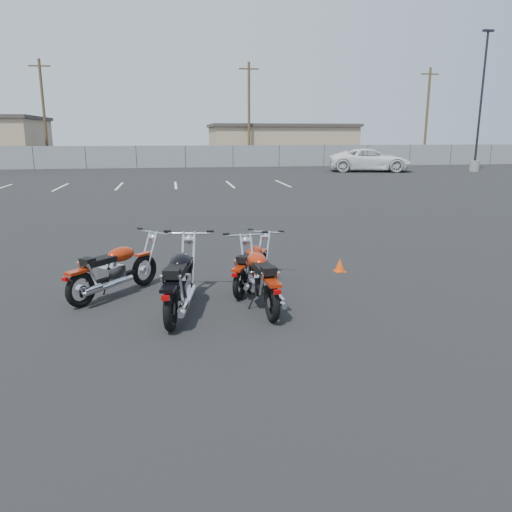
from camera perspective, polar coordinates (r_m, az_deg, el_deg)
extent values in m
plane|color=black|center=(8.29, -0.68, -5.40)|extent=(120.00, 120.00, 0.00)
torus|color=black|center=(9.39, -12.63, -1.59)|extent=(0.47, 0.50, 0.58)
cylinder|color=silver|center=(9.39, -12.63, -1.59)|extent=(0.18, 0.18, 0.16)
torus|color=black|center=(8.51, -19.38, -3.65)|extent=(0.47, 0.50, 0.58)
cylinder|color=silver|center=(8.51, -19.38, -3.65)|extent=(0.18, 0.18, 0.16)
cube|color=black|center=(8.92, -15.85, -2.33)|extent=(0.76, 0.82, 0.06)
cube|color=silver|center=(8.87, -16.11, -2.04)|extent=(0.45, 0.46, 0.29)
cylinder|color=silver|center=(8.83, -16.19, -0.95)|extent=(0.31, 0.31, 0.26)
ellipsoid|color=#952109|center=(8.94, -15.17, 0.19)|extent=(0.60, 0.62, 0.25)
cube|color=black|center=(8.65, -17.44, -0.54)|extent=(0.55, 0.56, 0.10)
cube|color=black|center=(8.50, -18.71, -0.62)|extent=(0.28, 0.27, 0.12)
cube|color=#952109|center=(8.41, -19.65, -1.69)|extent=(0.40, 0.42, 0.05)
cube|color=#952109|center=(9.31, -12.73, 0.23)|extent=(0.32, 0.33, 0.04)
cylinder|color=silver|center=(8.44, -18.25, -1.98)|extent=(0.16, 0.16, 0.38)
cylinder|color=silver|center=(8.62, -19.23, -1.74)|extent=(0.16, 0.16, 0.38)
cylinder|color=silver|center=(8.64, -16.59, -3.30)|extent=(0.79, 0.85, 0.12)
cylinder|color=silver|center=(8.45, -18.19, -3.67)|extent=(0.32, 0.33, 0.13)
cylinder|color=silver|center=(9.33, -11.85, 0.33)|extent=(0.29, 0.31, 0.77)
cylinder|color=silver|center=(9.45, -12.60, 0.46)|extent=(0.29, 0.31, 0.77)
sphere|color=silver|center=(9.44, -11.64, 2.07)|extent=(0.22, 0.22, 0.16)
cylinder|color=silver|center=(9.44, -11.59, 2.67)|extent=(0.52, 0.48, 0.03)
cylinder|color=black|center=(9.19, -10.17, 2.68)|extent=(0.11, 0.10, 0.03)
cylinder|color=black|center=(9.66, -13.13, 3.07)|extent=(0.11, 0.10, 0.03)
cylinder|color=black|center=(9.01, -16.81, -3.46)|extent=(0.13, 0.12, 0.29)
cube|color=#990505|center=(8.29, -20.98, -2.49)|extent=(0.11, 0.11, 0.06)
torus|color=black|center=(8.62, -7.82, -2.55)|extent=(0.23, 0.65, 0.64)
cylinder|color=silver|center=(8.62, -7.82, -2.55)|extent=(0.14, 0.19, 0.17)
torus|color=black|center=(7.18, -9.74, -6.00)|extent=(0.23, 0.65, 0.64)
cylinder|color=silver|center=(7.18, -9.74, -6.00)|extent=(0.14, 0.19, 0.17)
cube|color=black|center=(7.88, -8.70, -3.83)|extent=(0.31, 1.12, 0.06)
cube|color=silver|center=(7.81, -8.78, -3.50)|extent=(0.37, 0.45, 0.32)
cylinder|color=silver|center=(7.76, -8.84, -2.14)|extent=(0.26, 0.30, 0.28)
ellipsoid|color=black|center=(7.95, -8.57, -0.63)|extent=(0.44, 0.67, 0.27)
cube|color=black|center=(7.47, -9.22, -1.76)|extent=(0.38, 0.63, 0.11)
cube|color=black|center=(7.21, -9.61, -2.00)|extent=(0.27, 0.23, 0.13)
cube|color=black|center=(7.05, -9.88, -3.50)|extent=(0.27, 0.48, 0.05)
cube|color=black|center=(8.53, -7.90, -0.39)|extent=(0.20, 0.38, 0.04)
cylinder|color=silver|center=(7.22, -8.59, -3.61)|extent=(0.09, 0.20, 0.42)
cylinder|color=silver|center=(7.27, -10.58, -3.58)|extent=(0.09, 0.20, 0.42)
cylinder|color=silver|center=(7.57, -7.82, -5.03)|extent=(0.31, 1.17, 0.14)
cylinder|color=silver|center=(7.25, -8.24, -5.74)|extent=(0.20, 0.39, 0.14)
cylinder|color=silver|center=(8.64, -7.14, -0.15)|extent=(0.13, 0.43, 0.84)
cylinder|color=silver|center=(8.67, -8.39, -0.14)|extent=(0.13, 0.43, 0.84)
sphere|color=silver|center=(8.76, -7.65, 1.88)|extent=(0.20, 0.20, 0.17)
cylinder|color=silver|center=(8.76, -7.65, 2.59)|extent=(0.74, 0.17, 0.03)
cylinder|color=black|center=(8.68, -5.25, 2.84)|extent=(0.13, 0.06, 0.04)
cylinder|color=black|center=(8.79, -10.08, 2.83)|extent=(0.13, 0.06, 0.04)
cylinder|color=black|center=(7.87, -9.85, -5.44)|extent=(0.17, 0.06, 0.32)
cube|color=#990505|center=(6.81, -10.29, -4.74)|extent=(0.12, 0.08, 0.06)
torus|color=black|center=(9.59, 0.68, -1.07)|extent=(0.33, 0.52, 0.53)
cylinder|color=silver|center=(9.59, 0.68, -1.07)|extent=(0.14, 0.17, 0.14)
torus|color=black|center=(8.42, -1.86, -3.21)|extent=(0.33, 0.52, 0.53)
cylinder|color=silver|center=(8.42, -1.86, -3.21)|extent=(0.14, 0.17, 0.14)
cube|color=black|center=(8.99, -0.51, -1.85)|extent=(0.50, 0.87, 0.05)
cube|color=silver|center=(8.94, -0.60, -1.60)|extent=(0.37, 0.41, 0.27)
cylinder|color=silver|center=(8.90, -0.60, -0.60)|extent=(0.26, 0.28, 0.23)
ellipsoid|color=#952109|center=(9.06, -0.20, 0.46)|extent=(0.48, 0.58, 0.23)
cube|color=black|center=(8.67, -1.06, -0.27)|extent=(0.43, 0.54, 0.09)
cube|color=black|center=(8.45, -1.54, -0.38)|extent=(0.25, 0.23, 0.11)
cube|color=#952109|center=(8.32, -1.92, -1.40)|extent=(0.31, 0.40, 0.04)
cube|color=#952109|center=(9.53, 0.68, 0.56)|extent=(0.24, 0.32, 0.04)
cylinder|color=silver|center=(8.44, -0.89, -1.58)|extent=(0.11, 0.17, 0.35)
cylinder|color=silver|center=(8.51, -2.26, -1.46)|extent=(0.11, 0.17, 0.35)
cylinder|color=silver|center=(8.72, -0.16, -2.71)|extent=(0.52, 0.91, 0.11)
cylinder|color=silver|center=(8.46, -0.75, -3.12)|extent=(0.24, 0.33, 0.12)
cylinder|color=silver|center=(9.60, 1.32, 0.69)|extent=(0.20, 0.33, 0.70)
cylinder|color=silver|center=(9.65, 0.41, 0.75)|extent=(0.20, 0.33, 0.70)
sphere|color=silver|center=(9.71, 1.11, 2.23)|extent=(0.19, 0.19, 0.14)
cylinder|color=silver|center=(9.71, 1.15, 2.76)|extent=(0.57, 0.31, 0.03)
cylinder|color=black|center=(9.60, 2.90, 2.84)|extent=(0.11, 0.08, 0.03)
cylinder|color=black|center=(9.78, -0.63, 3.05)|extent=(0.11, 0.08, 0.03)
cylinder|color=black|center=(9.00, -1.44, -2.97)|extent=(0.13, 0.08, 0.27)
cube|color=#990505|center=(8.13, -2.46, -2.20)|extent=(0.10, 0.09, 0.05)
torus|color=black|center=(8.75, -0.77, -2.32)|extent=(0.16, 0.61, 0.60)
cylinder|color=silver|center=(8.75, -0.77, -2.32)|extent=(0.11, 0.17, 0.16)
torus|color=black|center=(7.41, 1.83, -5.33)|extent=(0.16, 0.61, 0.60)
cylinder|color=silver|center=(7.41, 1.83, -5.33)|extent=(0.11, 0.17, 0.16)
cube|color=black|center=(8.06, 0.42, -3.43)|extent=(0.18, 1.05, 0.06)
cube|color=silver|center=(8.00, 0.51, -3.12)|extent=(0.31, 0.40, 0.30)
cylinder|color=silver|center=(7.95, 0.51, -1.88)|extent=(0.22, 0.26, 0.26)
ellipsoid|color=#952109|center=(8.13, 0.11, -0.51)|extent=(0.35, 0.60, 0.26)
cube|color=black|center=(7.68, 0.98, -1.51)|extent=(0.30, 0.57, 0.10)
cube|color=black|center=(7.44, 1.49, -1.71)|extent=(0.23, 0.20, 0.12)
cube|color=#952109|center=(7.30, 1.89, -3.04)|extent=(0.21, 0.43, 0.05)
cube|color=#952109|center=(8.66, -0.78, -0.32)|extent=(0.16, 0.35, 0.04)
cylinder|color=silver|center=(7.50, 2.41, -3.09)|extent=(0.06, 0.19, 0.39)
cylinder|color=silver|center=(7.44, 0.64, -3.22)|extent=(0.06, 0.19, 0.39)
cylinder|color=silver|center=(7.84, 2.10, -4.39)|extent=(0.18, 1.10, 0.13)
cylinder|color=silver|center=(7.55, 2.78, -4.98)|extent=(0.15, 0.36, 0.13)
cylinder|color=silver|center=(8.80, -0.39, -0.07)|extent=(0.08, 0.40, 0.79)
cylinder|color=silver|center=(8.76, -1.53, -0.14)|extent=(0.08, 0.40, 0.79)
sphere|color=silver|center=(8.87, -1.20, 1.76)|extent=(0.17, 0.17, 0.16)
cylinder|color=silver|center=(8.87, -1.23, 2.41)|extent=(0.70, 0.09, 0.03)
cylinder|color=black|center=(8.92, 0.98, 2.75)|extent=(0.12, 0.05, 0.04)
cylinder|color=black|center=(8.77, -3.43, 2.53)|extent=(0.12, 0.05, 0.04)
cylinder|color=black|center=(8.00, -0.37, -5.01)|extent=(0.16, 0.04, 0.30)
cube|color=#990505|center=(7.08, 2.46, -4.13)|extent=(0.10, 0.07, 0.06)
cone|color=#DA430B|center=(10.28, 9.56, -0.98)|extent=(0.21, 0.21, 0.26)
cube|color=#DA430B|center=(10.31, 9.53, -1.71)|extent=(0.23, 0.23, 0.01)
cylinder|color=gray|center=(41.23, 23.69, 9.40)|extent=(0.70, 0.70, 0.80)
cylinder|color=black|center=(41.25, 24.36, 16.12)|extent=(0.16, 0.16, 8.92)
cube|color=black|center=(41.77, 25.02, 22.31)|extent=(0.80, 0.25, 0.15)
cube|color=slate|center=(42.80, -8.07, 11.19)|extent=(80.00, 0.04, 1.80)
cylinder|color=black|center=(44.12, -24.10, 10.22)|extent=(0.06, 0.06, 1.80)
cylinder|color=black|center=(43.32, -18.89, 10.63)|extent=(0.06, 0.06, 1.80)
cylinder|color=black|center=(42.87, -13.52, 10.95)|extent=(0.06, 0.06, 1.80)
cylinder|color=black|center=(42.80, -8.07, 11.19)|extent=(0.06, 0.06, 1.80)
cylinder|color=black|center=(43.10, -2.65, 11.32)|extent=(0.06, 0.06, 1.80)
cylinder|color=black|center=(43.76, 2.66, 11.36)|extent=(0.06, 0.06, 1.80)
cylinder|color=black|center=(44.77, 7.77, 11.30)|extent=(0.06, 0.06, 1.80)
cylinder|color=black|center=(46.11, 12.62, 11.17)|extent=(0.06, 0.06, 1.80)
cylinder|color=black|center=(47.75, 17.16, 10.98)|extent=(0.06, 0.06, 1.80)
cylinder|color=black|center=(49.65, 21.37, 10.74)|extent=(0.06, 0.06, 1.80)
cylinder|color=black|center=(51.80, 25.24, 10.46)|extent=(0.06, 0.06, 1.80)
cube|color=tan|center=(52.95, 2.75, 12.64)|extent=(14.00, 9.00, 3.40)
cube|color=#413A36|center=(52.95, 2.77, 14.64)|extent=(14.40, 9.40, 0.30)
cylinder|color=#463620|center=(48.98, -23.07, 14.79)|extent=(0.24, 0.24, 9.00)
cube|color=#463620|center=(49.28, -23.52, 19.30)|extent=(1.80, 0.12, 0.12)
cylinder|color=#463620|center=(47.33, -0.81, 15.91)|extent=(0.24, 0.24, 9.00)
cube|color=#463620|center=(47.63, -0.82, 20.60)|extent=(1.80, 0.12, 0.12)
cylinder|color=#463620|center=(54.02, 18.95, 14.93)|extent=(0.24, 0.24, 9.00)
cube|color=#463620|center=(54.28, 19.28, 19.04)|extent=(1.80, 0.12, 0.12)
cube|color=silver|center=(29.23, -27.22, 6.92)|extent=(0.12, 4.00, 0.01)
cube|color=silver|center=(28.47, -21.42, 7.34)|extent=(0.12, 4.00, 0.01)
cube|color=silver|center=(28.02, -15.36, 7.71)|extent=(0.12, 4.00, 0.01)
cube|color=silver|center=(27.88, -9.17, 7.99)|extent=(0.12, 4.00, 0.01)
cube|color=silver|center=(28.06, -2.97, 8.18)|extent=(0.12, 4.00, 0.01)
cube|color=silver|center=(28.56, 3.08, 8.28)|extent=(0.12, 4.00, 0.01)
imported|color=white|center=(38.79, 12.94, 11.36)|extent=(4.33, 7.43, 2.65)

